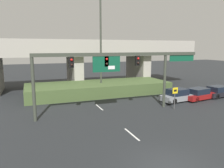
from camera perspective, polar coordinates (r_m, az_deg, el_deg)
The scene contains 10 objects.
ground_plane at distance 12.82m, azimuth 14.59°, elevation -19.83°, with size 160.00×160.00×0.00m, color black.
lane_markings at distance 23.14m, azimuth -3.33°, elevation -6.07°, with size 0.14×33.46×0.01m.
signal_gantry at distance 20.65m, azimuth 1.72°, elevation 5.31°, with size 16.65×0.44×5.75m.
speed_limit_sign at distance 22.74m, azimuth 16.10°, elevation -2.78°, with size 0.60×0.11×2.33m.
highway_light_pole_near at distance 29.01m, azimuth -2.98°, elevation 13.42°, with size 0.70×0.36×15.63m.
overpass_bridge at distance 34.62m, azimuth -9.82°, elevation 7.38°, with size 39.21×8.36×7.31m.
grass_embankment at distance 29.65m, azimuth -3.38°, elevation -1.12°, with size 18.94×6.56×1.51m.
parked_sedan_near_right at distance 26.61m, azimuth 16.82°, elevation -2.90°, with size 4.52×2.32×1.48m.
parked_sedan_mid_right at distance 28.35m, azimuth 21.74°, elevation -2.50°, with size 4.79×2.59×1.39m.
parked_sedan_far_right at distance 30.94m, azimuth 25.99°, elevation -1.84°, with size 4.50×2.38×1.38m.
Camera 1 is at (-6.69, -9.00, 6.22)m, focal length 35.00 mm.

